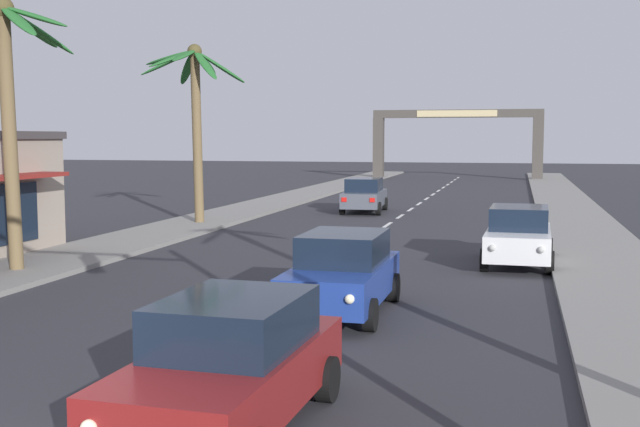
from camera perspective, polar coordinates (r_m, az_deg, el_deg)
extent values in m
cube|color=gray|center=(27.13, 19.27, -2.43)|extent=(3.20, 110.00, 0.14)
cube|color=gray|center=(30.00, -11.92, -1.51)|extent=(3.20, 110.00, 0.14)
cube|color=silver|center=(12.56, -11.66, -11.56)|extent=(0.16, 2.00, 0.01)
cube|color=silver|center=(15.83, -5.85, -7.90)|extent=(0.16, 2.00, 0.01)
cube|color=silver|center=(19.25, -2.12, -5.47)|extent=(0.16, 2.00, 0.01)
cube|color=silver|center=(22.74, 0.45, -3.77)|extent=(0.16, 2.00, 0.01)
cube|color=silver|center=(26.29, 2.33, -2.52)|extent=(0.16, 2.00, 0.01)
cube|color=silver|center=(29.86, 3.76, -1.56)|extent=(0.16, 2.00, 0.01)
cube|color=silver|center=(33.46, 4.88, -0.81)|extent=(0.16, 2.00, 0.01)
cube|color=silver|center=(37.07, 5.78, -0.20)|extent=(0.16, 2.00, 0.01)
cube|color=silver|center=(40.70, 6.52, 0.30)|extent=(0.16, 2.00, 0.01)
cube|color=silver|center=(44.33, 7.14, 0.71)|extent=(0.16, 2.00, 0.01)
cube|color=silver|center=(47.96, 7.67, 1.07)|extent=(0.16, 2.00, 0.01)
cube|color=silver|center=(51.61, 8.12, 1.37)|extent=(0.16, 2.00, 0.01)
cube|color=silver|center=(55.25, 8.51, 1.63)|extent=(0.16, 2.00, 0.01)
cube|color=silver|center=(58.90, 8.85, 1.86)|extent=(0.16, 2.00, 0.01)
cube|color=silver|center=(62.55, 9.16, 2.07)|extent=(0.16, 2.00, 0.01)
cube|color=silver|center=(66.21, 9.43, 2.25)|extent=(0.16, 2.00, 0.01)
cube|color=silver|center=(69.87, 9.67, 2.41)|extent=(0.16, 2.00, 0.01)
cube|color=silver|center=(73.52, 9.89, 2.56)|extent=(0.16, 2.00, 0.01)
cube|color=maroon|center=(10.13, -6.49, -11.68)|extent=(1.92, 4.36, 0.72)
cube|color=black|center=(10.08, -6.20, -7.75)|extent=(1.68, 2.26, 0.64)
cylinder|color=black|center=(11.24, 0.53, -11.80)|extent=(0.24, 0.65, 0.64)
cylinder|color=black|center=(11.80, -7.72, -11.01)|extent=(0.24, 0.65, 0.64)
cube|color=red|center=(11.86, 0.55, -8.58)|extent=(0.24, 0.07, 0.20)
cube|color=red|center=(12.27, -5.46, -8.12)|extent=(0.24, 0.07, 0.20)
cube|color=navy|center=(16.60, 1.61, -4.87)|extent=(1.77, 4.30, 0.72)
cube|color=black|center=(16.63, 1.73, -2.47)|extent=(1.61, 2.20, 0.64)
cylinder|color=black|center=(15.14, 3.64, -7.28)|extent=(0.22, 0.64, 0.64)
cylinder|color=black|center=(15.53, -2.67, -6.94)|extent=(0.22, 0.64, 0.64)
cylinder|color=black|center=(17.88, 5.31, -5.31)|extent=(0.22, 0.64, 0.64)
cylinder|color=black|center=(18.22, -0.08, -5.08)|extent=(0.22, 0.64, 0.64)
sphere|color=#F9EFC6|center=(14.37, 2.14, -6.17)|extent=(0.18, 0.18, 0.18)
sphere|color=#F9EFC6|center=(14.67, -2.62, -5.93)|extent=(0.18, 0.18, 0.18)
cube|color=red|center=(18.55, 5.06, -3.47)|extent=(0.24, 0.06, 0.20)
cube|color=red|center=(18.80, 1.07, -3.33)|extent=(0.24, 0.06, 0.20)
cube|color=#4C515B|center=(38.92, 3.21, 1.09)|extent=(1.99, 4.39, 0.72)
cube|color=black|center=(38.73, 3.18, 2.07)|extent=(1.71, 2.28, 0.64)
cylinder|color=black|center=(40.48, 2.27, 0.75)|extent=(0.25, 0.65, 0.64)
cylinder|color=black|center=(40.25, 4.69, 0.71)|extent=(0.25, 0.65, 0.64)
cylinder|color=black|center=(37.68, 1.61, 0.40)|extent=(0.25, 0.65, 0.64)
cylinder|color=black|center=(37.44, 4.22, 0.35)|extent=(0.25, 0.65, 0.64)
sphere|color=#B2B2AD|center=(41.15, 2.76, 1.44)|extent=(0.18, 0.18, 0.18)
sphere|color=#B2B2AD|center=(40.99, 4.48, 1.41)|extent=(0.18, 0.18, 0.18)
cube|color=red|center=(36.88, 1.74, 1.00)|extent=(0.24, 0.07, 0.20)
cube|color=red|center=(36.70, 3.77, 0.97)|extent=(0.24, 0.07, 0.20)
cube|color=silver|center=(23.51, 14.07, -1.97)|extent=(1.87, 4.34, 0.72)
cube|color=black|center=(23.58, 14.11, -0.28)|extent=(1.65, 2.24, 0.64)
cylinder|color=black|center=(22.15, 16.19, -3.41)|extent=(0.24, 0.65, 0.64)
cylinder|color=black|center=(22.19, 11.72, -3.29)|extent=(0.24, 0.65, 0.64)
cylinder|color=black|center=(24.96, 16.11, -2.42)|extent=(0.24, 0.65, 0.64)
cylinder|color=black|center=(24.99, 12.15, -2.32)|extent=(0.24, 0.65, 0.64)
sphere|color=#B2B2AD|center=(21.34, 15.59, -2.53)|extent=(0.18, 0.18, 0.18)
sphere|color=#B2B2AD|center=(21.37, 12.26, -2.44)|extent=(0.18, 0.18, 0.18)
cube|color=red|center=(25.63, 15.67, -1.17)|extent=(0.24, 0.07, 0.20)
cube|color=red|center=(25.66, 12.72, -1.10)|extent=(0.24, 0.07, 0.20)
cylinder|color=brown|center=(22.66, -21.38, 4.67)|extent=(0.52, 0.37, 6.98)
ellipsoid|color=#236028|center=(22.26, -19.84, 13.19)|extent=(2.10, 0.62, 0.75)
ellipsoid|color=#236028|center=(22.95, -19.55, 12.26)|extent=(1.68, 1.48, 1.28)
ellipsoid|color=#236028|center=(23.56, -20.06, 12.42)|extent=(0.78, 2.03, 1.00)
ellipsoid|color=#236028|center=(23.95, -21.84, 12.76)|extent=(1.55, 1.94, 0.58)
ellipsoid|color=#236028|center=(22.02, -20.86, 12.83)|extent=(1.88, 1.39, 1.05)
sphere|color=#4C4223|center=(22.95, -21.85, 13.52)|extent=(0.60, 0.60, 0.60)
cylinder|color=brown|center=(33.37, -8.81, 5.25)|extent=(0.50, 0.39, 7.13)
ellipsoid|color=#236028|center=(33.35, -7.22, 10.45)|extent=(2.17, 0.85, 1.43)
ellipsoid|color=#236028|center=(33.69, -7.21, 10.42)|extent=(2.03, 1.47, 1.41)
ellipsoid|color=#236028|center=(34.60, -8.26, 10.66)|extent=(0.44, 2.35, 0.96)
ellipsoid|color=#236028|center=(34.52, -9.45, 10.29)|extent=(1.66, 1.94, 1.38)
ellipsoid|color=#236028|center=(34.19, -10.73, 10.95)|extent=(2.45, 0.76, 0.64)
ellipsoid|color=#236028|center=(33.67, -10.89, 10.60)|extent=(2.29, 1.04, 1.15)
ellipsoid|color=#236028|center=(32.83, -10.57, 10.90)|extent=(1.45, 2.25, 0.96)
ellipsoid|color=#236028|center=(32.45, -9.73, 11.14)|extent=(0.50, 2.40, 0.79)
ellipsoid|color=#236028|center=(32.58, -8.26, 10.56)|extent=(1.81, 1.77, 1.43)
sphere|color=#4C4223|center=(33.58, -9.00, 11.43)|extent=(0.60, 0.60, 0.60)
cube|color=#423D38|center=(71.55, 4.23, 4.70)|extent=(0.90, 0.90, 5.38)
cube|color=#423D38|center=(70.53, 15.38, 4.50)|extent=(0.90, 0.90, 5.38)
cube|color=#423D38|center=(70.73, 9.80, 7.09)|extent=(14.70, 0.60, 0.70)
cube|color=tan|center=(70.41, 9.78, 7.09)|extent=(6.90, 0.08, 0.56)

